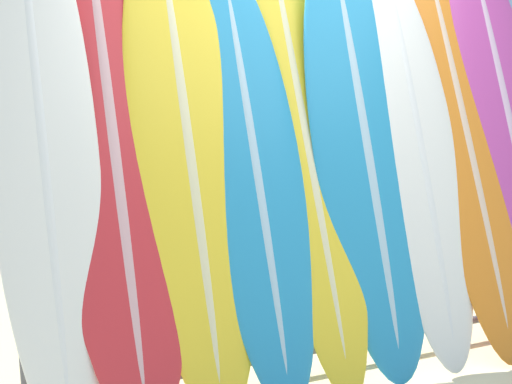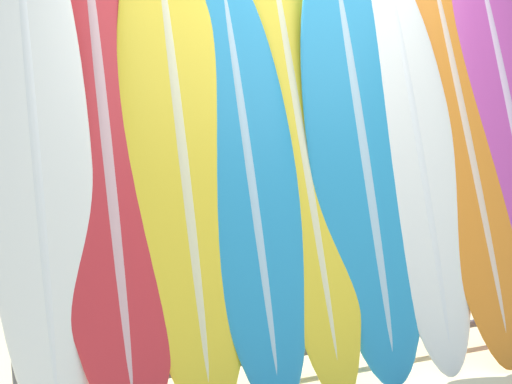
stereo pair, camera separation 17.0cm
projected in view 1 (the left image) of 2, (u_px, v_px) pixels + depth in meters
surfboard_rack at (316, 293)px, 3.63m from camera, size 2.91×0.04×0.78m
surfboard_slot_0 at (42, 141)px, 3.09m from camera, size 0.48×0.94×2.54m
surfboard_slot_1 at (113, 143)px, 3.24m from camera, size 0.59×1.10×2.47m
surfboard_slot_2 at (189, 157)px, 3.34m from camera, size 0.56×0.98×2.31m
surfboard_slot_3 at (254, 173)px, 3.45m from camera, size 0.51×0.97×2.12m
surfboard_slot_4 at (304, 135)px, 3.62m from camera, size 0.48×1.17×2.43m
surfboard_slot_5 at (365, 155)px, 3.69m from camera, size 0.60×0.93×2.22m
surfboard_slot_6 at (419, 160)px, 3.80m from camera, size 0.50×0.91×2.13m
surfboard_slot_7 at (463, 136)px, 3.96m from camera, size 0.52×1.13×2.33m
surfboard_slot_8 at (507, 130)px, 4.07m from camera, size 0.57×1.08×2.36m
person_near_water at (126, 115)px, 6.65m from camera, size 0.30×0.24×1.78m
person_mid_beach at (43, 108)px, 8.46m from camera, size 0.25×0.26×1.55m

